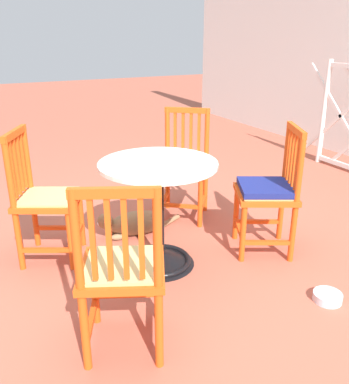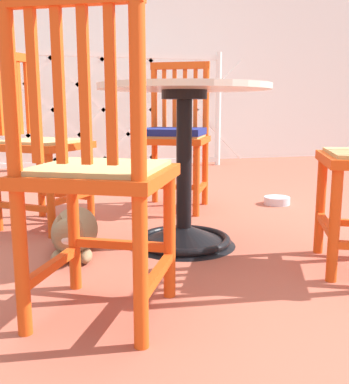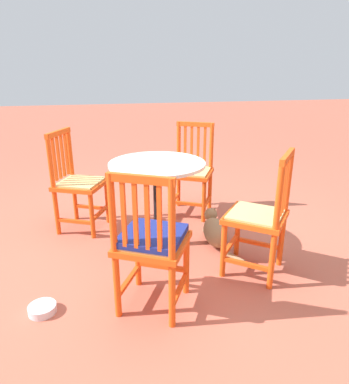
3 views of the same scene
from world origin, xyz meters
TOP-DOWN VIEW (x-y plane):
  - ground_plane at (0.00, 0.00)m, footprint 24.00×24.00m
  - cafe_table at (0.02, -0.05)m, footprint 0.76×0.76m
  - orange_chair_at_corner at (-0.62, 0.49)m, footprint 0.56×0.56m
  - orange_chair_facing_out at (-0.43, -0.70)m, footprint 0.54×0.54m
  - orange_chair_near_fence at (0.67, -0.55)m, footprint 0.53×0.53m
  - orange_chair_by_planter at (0.19, 0.72)m, footprint 0.54×0.54m
  - tabby_cat at (-0.48, -0.05)m, footprint 0.26×0.74m
  - pet_water_bowl at (0.86, 0.65)m, footprint 0.17×0.17m

SIDE VIEW (x-z plane):
  - ground_plane at x=0.00m, z-range 0.00..0.00m
  - pet_water_bowl at x=0.86m, z-range 0.00..0.05m
  - tabby_cat at x=-0.48m, z-range -0.02..0.21m
  - cafe_table at x=0.02m, z-range -0.08..0.65m
  - orange_chair_at_corner at x=-0.62m, z-range -0.02..0.89m
  - orange_chair_facing_out at x=-0.43m, z-range -0.02..0.89m
  - orange_chair_near_fence at x=0.67m, z-range -0.02..0.89m
  - orange_chair_by_planter at x=0.19m, z-range -0.01..0.90m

